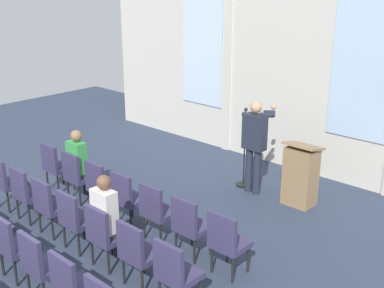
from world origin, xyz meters
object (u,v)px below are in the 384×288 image
(speaker, at_px, (255,141))
(chair_r2_c3, at_px, (12,243))
(chair_r2_c5, at_px, (72,284))
(chair_r2_c4, at_px, (40,262))
(chair_r1_c2, at_px, (49,203))
(chair_r0_c2, at_px, (101,184))
(chair_r1_c1, at_px, (26,191))
(chair_r0_c0, at_px, (55,164))
(chair_r0_c3, at_px, (127,196))
(mic_stand, at_px, (244,169))
(chair_r1_c4, at_px, (104,233))
(lectern, at_px, (301,175))
(audience_r1_c4, at_px, (108,216))
(chair_r0_c5, at_px, (189,223))
(chair_r1_c5, at_px, (137,251))
(chair_r0_c6, at_px, (227,240))
(chair_r0_c4, at_px, (156,209))
(audience_r0_c1, at_px, (80,162))
(chair_r1_c6, at_px, (175,271))
(chair_r1_c0, at_px, (6,180))
(chair_r1_c3, at_px, (75,217))
(chair_r0_c1, at_px, (77,174))

(speaker, xyz_separation_m, chair_r2_c3, (-0.71, -4.41, -0.48))
(chair_r2_c5, bearing_deg, chair_r2_c4, 180.00)
(chair_r2_c5, bearing_deg, chair_r1_c2, 154.22)
(chair_r1_c2, bearing_deg, chair_r0_c2, 90.00)
(chair_r1_c1, distance_m, chair_r1_c2, 0.68)
(chair_r0_c0, xyz_separation_m, chair_r0_c3, (2.03, 0.00, 0.00))
(mic_stand, relative_size, chair_r1_c4, 1.65)
(lectern, height_order, audience_r1_c4, audience_r1_c4)
(mic_stand, xyz_separation_m, chair_r0_c3, (-0.40, -2.57, 0.20))
(chair_r0_c5, bearing_deg, chair_r1_c5, -90.00)
(mic_stand, height_order, chair_r0_c6, mic_stand)
(speaker, distance_m, chair_r2_c3, 4.49)
(chair_r0_c0, distance_m, chair_r0_c6, 4.07)
(chair_r1_c4, bearing_deg, chair_r0_c4, 90.00)
(chair_r1_c2, xyz_separation_m, chair_r2_c3, (0.68, -0.98, 0.00))
(mic_stand, distance_m, chair_r2_c3, 4.56)
(audience_r0_c1, bearing_deg, chair_r1_c6, -17.41)
(chair_r0_c2, distance_m, chair_r1_c6, 2.88)
(chair_r0_c2, xyz_separation_m, chair_r1_c0, (-1.36, -0.98, 0.00))
(mic_stand, xyz_separation_m, chair_r1_c6, (1.64, -3.55, 0.20))
(chair_r2_c3, distance_m, chair_r2_c4, 0.68)
(chair_r0_c6, bearing_deg, chair_r1_c3, -154.22)
(chair_r0_c4, relative_size, chair_r2_c3, 1.00)
(chair_r0_c1, distance_m, chair_r1_c2, 1.19)
(audience_r1_c4, height_order, chair_r2_c3, audience_r1_c4)
(chair_r1_c4, xyz_separation_m, audience_r1_c4, (0.00, 0.08, 0.22))
(speaker, distance_m, chair_r1_c0, 4.42)
(chair_r0_c5, height_order, chair_r1_c5, same)
(lectern, height_order, chair_r1_c4, lectern)
(chair_r0_c6, xyz_separation_m, chair_r2_c5, (-0.68, -1.96, 0.00))
(chair_r0_c1, height_order, chair_r0_c3, same)
(mic_stand, height_order, chair_r2_c3, mic_stand)
(chair_r0_c3, height_order, chair_r2_c5, same)
(chair_r0_c2, relative_size, chair_r1_c0, 1.00)
(lectern, height_order, chair_r0_c2, lectern)
(speaker, height_order, chair_r0_c2, speaker)
(chair_r2_c3, height_order, chair_r2_c5, same)
(speaker, relative_size, chair_r0_c0, 1.86)
(chair_r1_c5, bearing_deg, chair_r0_c3, 144.07)
(chair_r1_c5, height_order, chair_r2_c5, same)
(chair_r1_c2, relative_size, chair_r1_c6, 1.00)
(chair_r1_c2, height_order, chair_r1_c3, same)
(speaker, xyz_separation_m, chair_r2_c5, (0.65, -4.41, -0.48))
(chair_r1_c6, bearing_deg, mic_stand, 114.72)
(speaker, distance_m, chair_r0_c1, 3.24)
(chair_r0_c4, height_order, chair_r2_c4, same)
(chair_r0_c3, xyz_separation_m, chair_r2_c3, (0.00, -1.96, 0.00))
(mic_stand, relative_size, chair_r1_c5, 1.65)
(chair_r0_c4, bearing_deg, lectern, 70.07)
(chair_r2_c3, bearing_deg, chair_r0_c2, 109.04)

